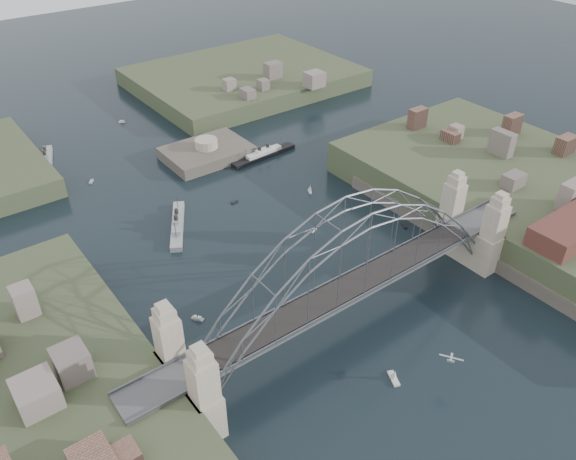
{
  "coord_description": "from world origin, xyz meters",
  "views": [
    {
      "loc": [
        -52.98,
        -52.35,
        70.94
      ],
      "look_at": [
        0.0,
        18.0,
        10.0
      ],
      "focal_mm": 35.45,
      "sensor_mm": 36.0,
      "label": 1
    }
  ],
  "objects_px": {
    "bridge": "(353,268)",
    "naval_cruiser_near": "(177,225)",
    "ocean_liner": "(264,155)",
    "wharf_shed": "(574,227)",
    "naval_cruiser_far": "(47,160)",
    "fort_island": "(208,159)"
  },
  "relations": [
    {
      "from": "bridge",
      "to": "ocean_liner",
      "type": "distance_m",
      "value": 66.68
    },
    {
      "from": "wharf_shed",
      "to": "naval_cruiser_near",
      "type": "distance_m",
      "value": 80.57
    },
    {
      "from": "bridge",
      "to": "naval_cruiser_far",
      "type": "distance_m",
      "value": 96.33
    },
    {
      "from": "naval_cruiser_far",
      "to": "ocean_liner",
      "type": "distance_m",
      "value": 57.24
    },
    {
      "from": "fort_island",
      "to": "naval_cruiser_far",
      "type": "xyz_separation_m",
      "value": [
        -35.4,
        22.74,
        1.21
      ]
    },
    {
      "from": "ocean_liner",
      "to": "naval_cruiser_near",
      "type": "bearing_deg",
      "value": -154.92
    },
    {
      "from": "ocean_liner",
      "to": "wharf_shed",
      "type": "bearing_deg",
      "value": -75.26
    },
    {
      "from": "bridge",
      "to": "naval_cruiser_near",
      "type": "distance_m",
      "value": 47.45
    },
    {
      "from": "fort_island",
      "to": "ocean_liner",
      "type": "relative_size",
      "value": 1.11
    },
    {
      "from": "fort_island",
      "to": "ocean_liner",
      "type": "bearing_deg",
      "value": -36.2
    },
    {
      "from": "wharf_shed",
      "to": "naval_cruiser_far",
      "type": "xyz_separation_m",
      "value": [
        -67.4,
        106.74,
        -9.13
      ]
    },
    {
      "from": "naval_cruiser_near",
      "to": "fort_island",
      "type": "bearing_deg",
      "value": 48.49
    },
    {
      "from": "naval_cruiser_near",
      "to": "ocean_liner",
      "type": "xyz_separation_m",
      "value": [
        34.48,
        16.14,
        -0.1
      ]
    },
    {
      "from": "wharf_shed",
      "to": "naval_cruiser_near",
      "type": "bearing_deg",
      "value": 132.64
    },
    {
      "from": "naval_cruiser_far",
      "to": "ocean_liner",
      "type": "bearing_deg",
      "value": -33.64
    },
    {
      "from": "wharf_shed",
      "to": "ocean_liner",
      "type": "distance_m",
      "value": 78.13
    },
    {
      "from": "naval_cruiser_near",
      "to": "naval_cruiser_far",
      "type": "relative_size",
      "value": 1.04
    },
    {
      "from": "bridge",
      "to": "naval_cruiser_far",
      "type": "bearing_deg",
      "value": 104.16
    },
    {
      "from": "fort_island",
      "to": "wharf_shed",
      "type": "relative_size",
      "value": 1.1
    },
    {
      "from": "bridge",
      "to": "fort_island",
      "type": "height_order",
      "value": "bridge"
    },
    {
      "from": "bridge",
      "to": "ocean_liner",
      "type": "relative_size",
      "value": 4.23
    },
    {
      "from": "naval_cruiser_near",
      "to": "ocean_liner",
      "type": "relative_size",
      "value": 0.86
    }
  ]
}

